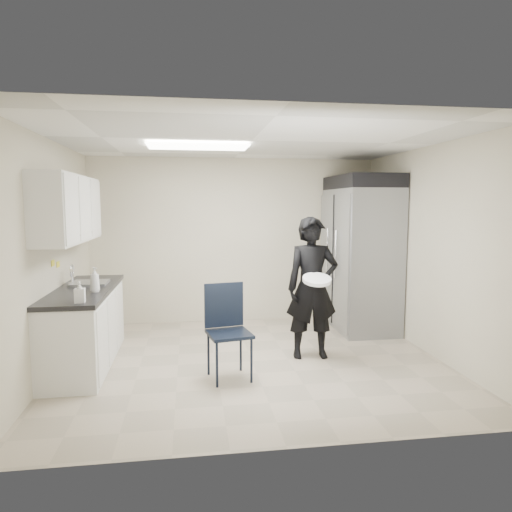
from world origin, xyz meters
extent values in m
plane|color=tan|center=(0.00, 0.00, 0.00)|extent=(4.50, 4.50, 0.00)
plane|color=silver|center=(0.00, 0.00, 2.60)|extent=(4.50, 4.50, 0.00)
plane|color=beige|center=(0.00, 2.00, 1.30)|extent=(4.50, 0.00, 4.50)
plane|color=beige|center=(-2.25, 0.00, 1.30)|extent=(0.00, 4.00, 4.00)
plane|color=beige|center=(2.25, 0.00, 1.30)|extent=(0.00, 4.00, 4.00)
cube|color=white|center=(-0.60, 0.40, 2.57)|extent=(1.20, 0.60, 0.02)
cube|color=silver|center=(-1.95, 0.20, 0.43)|extent=(0.60, 1.90, 0.86)
cube|color=black|center=(-1.95, 0.20, 0.89)|extent=(0.64, 1.95, 0.05)
cube|color=gray|center=(-1.93, 0.45, 0.87)|extent=(0.42, 0.40, 0.14)
cylinder|color=silver|center=(-2.13, 0.45, 1.02)|extent=(0.02, 0.02, 0.24)
cube|color=silver|center=(-2.08, 0.20, 1.83)|extent=(0.35, 1.80, 0.75)
cube|color=black|center=(-2.14, 1.35, 1.62)|extent=(0.22, 0.30, 0.35)
cube|color=yellow|center=(-2.24, 0.10, 1.22)|extent=(0.00, 0.12, 0.07)
cube|color=yellow|center=(-2.24, 0.30, 1.18)|extent=(0.00, 0.12, 0.07)
cube|color=gray|center=(1.83, 1.27, 1.05)|extent=(0.80, 1.35, 2.10)
cube|color=black|center=(1.83, 1.27, 2.20)|extent=(0.80, 1.35, 0.20)
cube|color=black|center=(-0.32, -0.50, 0.49)|extent=(0.52, 0.52, 0.99)
imported|color=black|center=(0.75, 0.07, 0.86)|extent=(0.66, 0.46, 1.73)
cylinder|color=white|center=(0.74, -0.18, 1.01)|extent=(0.35, 0.35, 0.04)
imported|color=white|center=(-1.77, -0.07, 1.05)|extent=(0.15, 0.15, 0.28)
imported|color=#B5B5C2|center=(-1.80, -0.62, 1.02)|extent=(0.10, 0.10, 0.21)
camera|label=1|loc=(-0.72, -5.25, 1.88)|focal=32.00mm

